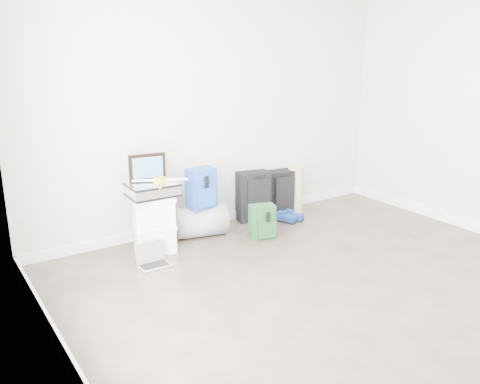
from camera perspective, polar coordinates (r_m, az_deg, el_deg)
ground at (r=4.24m, az=15.70°, el=-12.91°), size 5.00×5.00×0.00m
room_envelope at (r=3.74m, az=17.55°, el=10.90°), size 4.52×5.02×2.71m
boxes_stack at (r=5.17m, az=-9.62°, el=-3.50°), size 0.47×0.42×0.58m
briefcase at (r=5.06m, az=-9.81°, el=0.27°), size 0.47×0.35×0.13m
painting at (r=5.10m, az=-10.37°, el=2.73°), size 0.36×0.08×0.27m
drone at (r=5.05m, az=-8.94°, el=1.36°), size 0.50×0.50×0.05m
duffel_bag at (r=5.54m, az=-4.40°, el=-3.29°), size 0.61×0.46×0.34m
blue_backpack at (r=5.40m, az=-4.33°, el=0.35°), size 0.32×0.25×0.42m
large_suitcase at (r=5.98m, az=1.54°, el=-0.49°), size 0.42×0.32×0.59m
green_backpack at (r=5.47m, az=2.54°, el=-3.42°), size 0.30×0.26×0.37m
carry_on at (r=6.24m, az=4.45°, el=-0.02°), size 0.37×0.27×0.54m
shoes at (r=6.04m, az=5.56°, el=-2.91°), size 0.30×0.26×0.08m
rolled_rug at (r=6.33m, az=6.25°, el=0.29°), size 0.19×0.19×0.57m
laptop at (r=4.94m, az=-9.80°, el=-7.52°), size 0.29×0.21×0.21m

